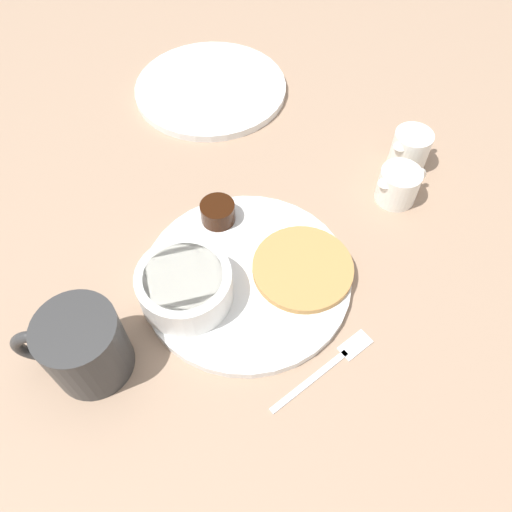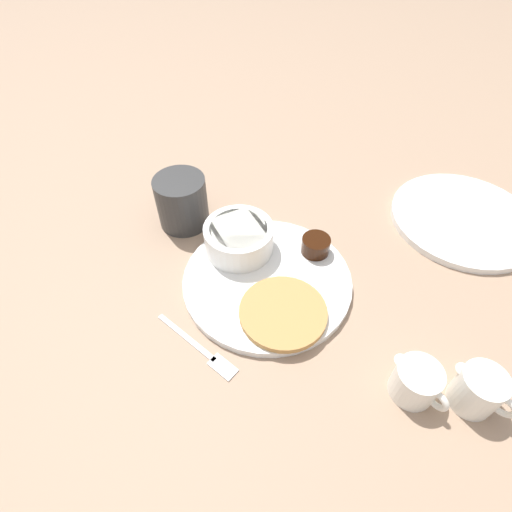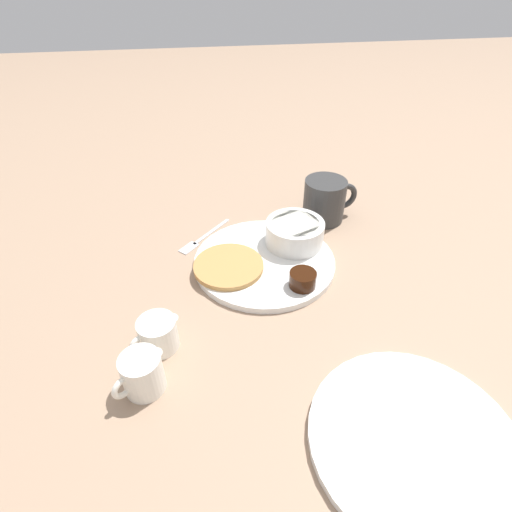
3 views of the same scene
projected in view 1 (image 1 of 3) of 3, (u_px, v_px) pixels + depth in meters
ground_plane at (247, 280)px, 0.62m from camera, size 4.00×4.00×0.00m
plate at (246, 277)px, 0.61m from camera, size 0.25×0.25×0.01m
pancake_stack at (303, 268)px, 0.61m from camera, size 0.12×0.12×0.01m
bowl at (185, 285)px, 0.57m from camera, size 0.11×0.11×0.05m
syrup_cup at (218, 212)px, 0.64m from camera, size 0.05×0.05×0.03m
butter_ramekin at (166, 283)px, 0.58m from camera, size 0.04×0.04×0.05m
coffee_mug at (83, 347)px, 0.52m from camera, size 0.12×0.09×0.09m
creamer_pitcher_near at (399, 185)px, 0.67m from camera, size 0.07×0.06×0.05m
creamer_pitcher_far at (410, 149)px, 0.70m from camera, size 0.06×0.06×0.06m
fork at (333, 362)px, 0.55m from camera, size 0.11×0.11×0.00m
far_plate at (211, 88)px, 0.82m from camera, size 0.25×0.25×0.01m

